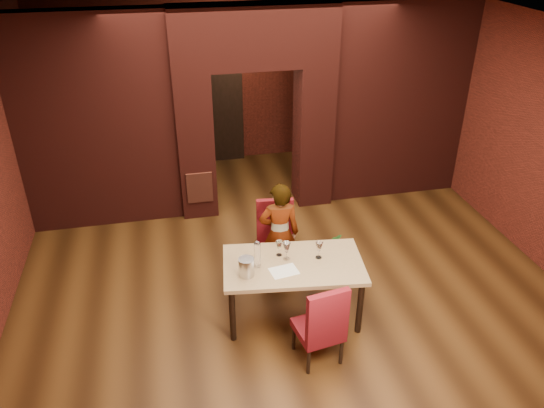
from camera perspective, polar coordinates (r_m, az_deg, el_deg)
The scene contains 23 objects.
floor at distance 7.30m, azimuth 1.29°, elevation -7.38°, with size 8.00×8.00×0.00m, color #4A2C12.
ceiling at distance 5.98m, azimuth 1.65°, elevation 18.11°, with size 7.00×8.00×0.04m, color silver.
wall_back at distance 10.18m, azimuth -3.98°, elevation 13.40°, with size 7.00×0.04×3.20m, color maroon.
wall_right at distance 8.01m, azimuth 26.74°, elevation 5.90°, with size 0.04×8.00×3.20m, color maroon.
pillar_left at distance 8.35m, azimuth -8.25°, elevation 6.32°, with size 0.55×0.55×2.30m, color maroon.
pillar_right at distance 8.66m, azimuth 4.45°, elevation 7.39°, with size 0.55×0.55×2.30m, color maroon.
lintel at distance 7.99m, azimuth -1.97°, elevation 17.60°, with size 2.45×0.55×0.90m, color maroon.
wing_wall_left at distance 8.23m, azimuth -18.39°, elevation 8.15°, with size 2.27×0.35×3.20m, color maroon.
wing_wall_right at distance 9.00m, azimuth 13.37°, elevation 10.59°, with size 2.27×0.35×3.20m, color maroon.
vent_panel at distance 8.33m, azimuth -7.78°, elevation 1.75°, with size 0.40×0.03×0.50m, color #9C422D.
rear_door at distance 10.24m, azimuth -6.07°, elevation 10.18°, with size 0.90×0.08×2.10m, color black.
rear_door_frame at distance 10.20m, azimuth -6.04°, elevation 10.10°, with size 1.02×0.04×2.22m, color black.
dining_table at distance 6.40m, azimuth 2.25°, elevation -9.12°, with size 1.62×0.91×0.76m, color tan.
chair_far at distance 6.94m, azimuth 0.48°, elevation -4.18°, with size 0.48×0.48×1.06m, color maroon.
chair_near at distance 5.80m, azimuth 5.02°, elevation -12.37°, with size 0.46×0.46×1.02m, color maroon.
person_seated at distance 6.77m, azimuth 0.79°, elevation -3.26°, with size 0.52×0.34×1.44m, color silver.
wine_glass_a at distance 6.25m, azimuth 0.76°, elevation -4.78°, with size 0.08×0.08×0.20m, color silver, non-canonical shape.
wine_glass_b at distance 6.17m, azimuth 1.57°, elevation -5.08°, with size 0.09×0.09×0.23m, color silver, non-canonical shape.
wine_glass_c at distance 6.22m, azimuth 5.08°, elevation -4.94°, with size 0.09×0.09×0.22m, color white, non-canonical shape.
tasting_sheet at distance 6.04m, azimuth 1.30°, elevation -7.23°, with size 0.31×0.23×0.00m, color white.
wine_bucket at distance 5.93m, azimuth -2.77°, elevation -6.79°, with size 0.18×0.18×0.22m, color #AEAEB4.
water_bottle at distance 6.03m, azimuth -1.58°, elevation -5.42°, with size 0.08×0.08×0.33m, color white.
potted_plant at distance 7.40m, azimuth 5.92°, elevation -4.96°, with size 0.38×0.33×0.43m, color #2A6223.
Camera 1 is at (-1.41, -5.70, 4.33)m, focal length 35.00 mm.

